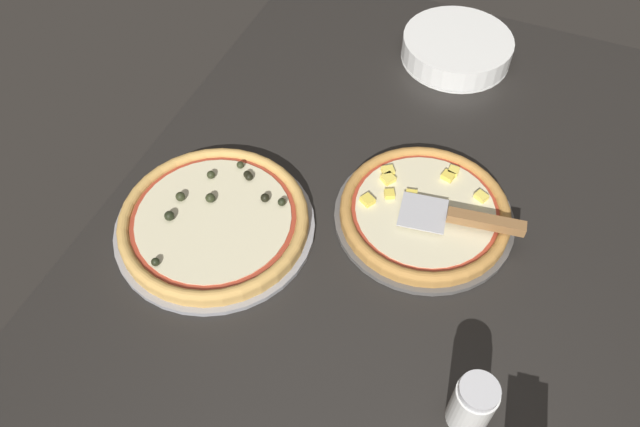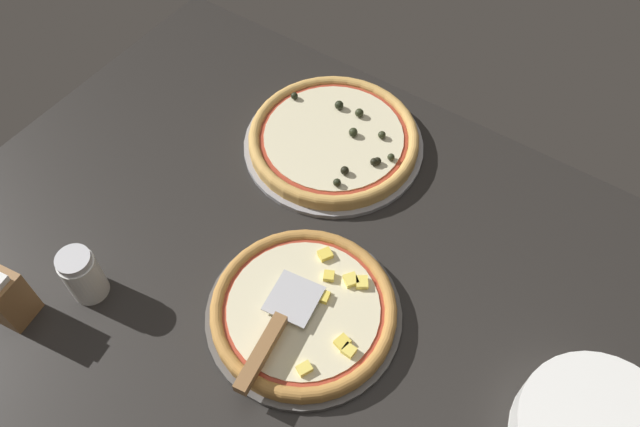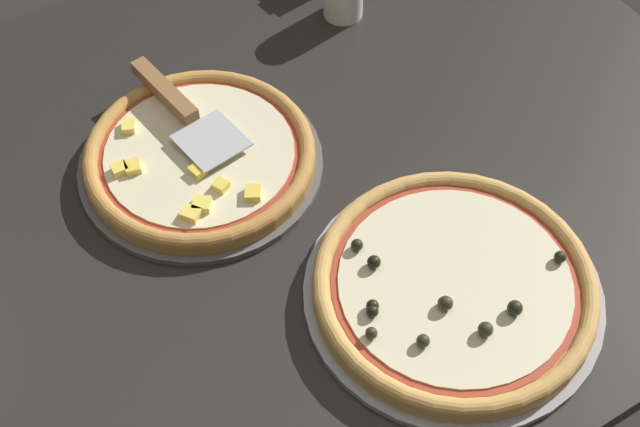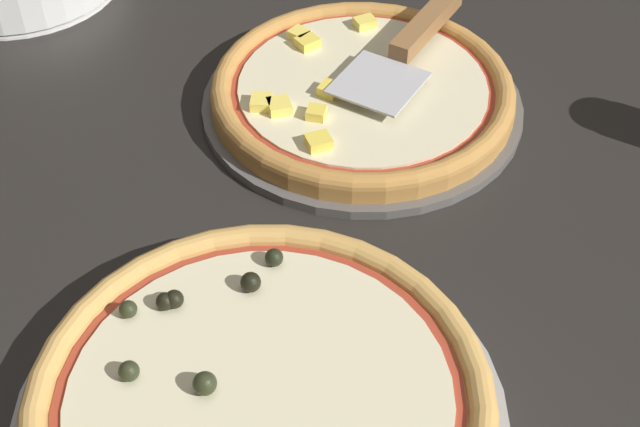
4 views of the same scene
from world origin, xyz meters
The scene contains 7 objects.
ground_plane centered at (0.00, 0.00, -1.80)cm, with size 141.54×99.87×3.60cm, color black.
pizza_pan_front centered at (2.59, -7.09, 0.50)cm, with size 33.31×33.31×1.00cm, color #565451.
pizza_front centered at (2.63, -7.06, 2.32)cm, with size 31.31×31.31×3.02cm.
pizza_pan_back centered at (-14.36, 27.57, 0.50)cm, with size 36.67×36.67×1.00cm, color #939399.
pizza_back centered at (-14.33, 27.58, 2.49)cm, with size 34.47×34.47×4.09cm.
serving_spatula centered at (1.95, -15.71, 4.84)cm, with size 9.09×22.52×2.00cm.
parmesan_shaker centered at (-30.81, -23.96, 5.25)cm, with size 6.24×6.24×10.69cm.
Camera 2 is at (31.28, -44.29, 96.57)cm, focal length 35.00 mm.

